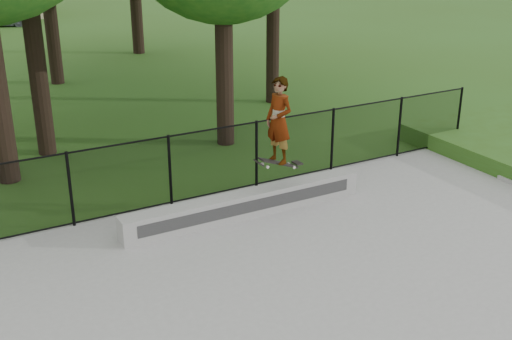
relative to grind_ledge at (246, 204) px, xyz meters
name	(u,v)px	position (x,y,z in m)	size (l,w,h in m)	color
grind_ledge	(246,204)	(0.00, 0.00, 0.00)	(5.12, 0.40, 0.49)	#989894
skater_airborne	(279,122)	(0.64, -0.16, 1.63)	(0.80, 0.69, 1.90)	black
chainlink_fence	(170,170)	(-1.09, 1.20, 0.51)	(16.06, 0.06, 1.50)	black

